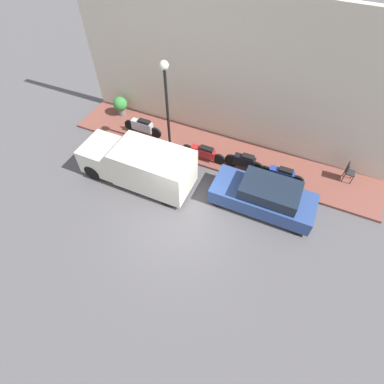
{
  "coord_description": "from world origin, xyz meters",
  "views": [
    {
      "loc": [
        -5.91,
        -3.21,
        9.99
      ],
      "look_at": [
        1.09,
        -0.08,
        0.6
      ],
      "focal_mm": 28.0,
      "sensor_mm": 36.0,
      "label": 1
    }
  ],
  "objects_px": {
    "scooter_silver": "(142,126)",
    "delivery_van": "(138,164)",
    "motorcycle_blue": "(281,174)",
    "cafe_chair": "(349,171)",
    "potted_plant": "(120,105)",
    "parked_car": "(264,196)",
    "motorcycle_black": "(244,162)",
    "streetlamp": "(166,93)",
    "motorcycle_red": "(203,152)"
  },
  "relations": [
    {
      "from": "motorcycle_black",
      "to": "potted_plant",
      "type": "relative_size",
      "value": 1.76
    },
    {
      "from": "motorcycle_blue",
      "to": "motorcycle_black",
      "type": "bearing_deg",
      "value": 87.97
    },
    {
      "from": "delivery_van",
      "to": "scooter_silver",
      "type": "bearing_deg",
      "value": 27.56
    },
    {
      "from": "potted_plant",
      "to": "cafe_chair",
      "type": "height_order",
      "value": "potted_plant"
    },
    {
      "from": "parked_car",
      "to": "motorcycle_blue",
      "type": "relative_size",
      "value": 2.04
    },
    {
      "from": "delivery_van",
      "to": "streetlamp",
      "type": "xyz_separation_m",
      "value": [
        2.27,
        -0.32,
        2.15
      ]
    },
    {
      "from": "cafe_chair",
      "to": "scooter_silver",
      "type": "bearing_deg",
      "value": 95.42
    },
    {
      "from": "parked_car",
      "to": "streetlamp",
      "type": "distance_m",
      "value": 5.77
    },
    {
      "from": "motorcycle_blue",
      "to": "scooter_silver",
      "type": "bearing_deg",
      "value": 86.97
    },
    {
      "from": "delivery_van",
      "to": "motorcycle_blue",
      "type": "xyz_separation_m",
      "value": [
        2.27,
        -5.66,
        -0.38
      ]
    },
    {
      "from": "motorcycle_red",
      "to": "scooter_silver",
      "type": "distance_m",
      "value": 3.48
    },
    {
      "from": "delivery_van",
      "to": "motorcycle_blue",
      "type": "distance_m",
      "value": 6.11
    },
    {
      "from": "motorcycle_red",
      "to": "cafe_chair",
      "type": "height_order",
      "value": "cafe_chair"
    },
    {
      "from": "scooter_silver",
      "to": "delivery_van",
      "type": "bearing_deg",
      "value": -152.44
    },
    {
      "from": "parked_car",
      "to": "motorcycle_black",
      "type": "height_order",
      "value": "parked_car"
    },
    {
      "from": "potted_plant",
      "to": "parked_car",
      "type": "bearing_deg",
      "value": -108.41
    },
    {
      "from": "delivery_van",
      "to": "motorcycle_black",
      "type": "height_order",
      "value": "delivery_van"
    },
    {
      "from": "delivery_van",
      "to": "streetlamp",
      "type": "relative_size",
      "value": 1.13
    },
    {
      "from": "motorcycle_black",
      "to": "cafe_chair",
      "type": "xyz_separation_m",
      "value": [
        1.23,
        -4.26,
        0.06
      ]
    },
    {
      "from": "motorcycle_blue",
      "to": "motorcycle_black",
      "type": "distance_m",
      "value": 1.67
    },
    {
      "from": "motorcycle_black",
      "to": "potted_plant",
      "type": "bearing_deg",
      "value": 80.14
    },
    {
      "from": "motorcycle_blue",
      "to": "streetlamp",
      "type": "bearing_deg",
      "value": 89.99
    },
    {
      "from": "motorcycle_blue",
      "to": "potted_plant",
      "type": "xyz_separation_m",
      "value": [
        1.32,
        8.91,
        0.16
      ]
    },
    {
      "from": "delivery_van",
      "to": "potted_plant",
      "type": "xyz_separation_m",
      "value": [
        3.58,
        3.24,
        -0.23
      ]
    },
    {
      "from": "delivery_van",
      "to": "motorcycle_blue",
      "type": "bearing_deg",
      "value": -68.17
    },
    {
      "from": "scooter_silver",
      "to": "potted_plant",
      "type": "relative_size",
      "value": 2.01
    },
    {
      "from": "motorcycle_black",
      "to": "delivery_van",
      "type": "bearing_deg",
      "value": 120.26
    },
    {
      "from": "scooter_silver",
      "to": "parked_car",
      "type": "bearing_deg",
      "value": -105.89
    },
    {
      "from": "motorcycle_blue",
      "to": "cafe_chair",
      "type": "distance_m",
      "value": 2.89
    },
    {
      "from": "motorcycle_red",
      "to": "delivery_van",
      "type": "bearing_deg",
      "value": 136.81
    },
    {
      "from": "motorcycle_black",
      "to": "streetlamp",
      "type": "height_order",
      "value": "streetlamp"
    },
    {
      "from": "scooter_silver",
      "to": "cafe_chair",
      "type": "relative_size",
      "value": 2.22
    },
    {
      "from": "motorcycle_blue",
      "to": "motorcycle_black",
      "type": "xyz_separation_m",
      "value": [
        0.06,
        1.67,
        0.03
      ]
    },
    {
      "from": "motorcycle_red",
      "to": "streetlamp",
      "type": "bearing_deg",
      "value": 88.11
    },
    {
      "from": "scooter_silver",
      "to": "potted_plant",
      "type": "bearing_deg",
      "value": 63.17
    },
    {
      "from": "delivery_van",
      "to": "scooter_silver",
      "type": "xyz_separation_m",
      "value": [
        2.64,
        1.38,
        -0.36
      ]
    },
    {
      "from": "cafe_chair",
      "to": "parked_car",
      "type": "bearing_deg",
      "value": 133.86
    },
    {
      "from": "scooter_silver",
      "to": "motorcycle_blue",
      "type": "bearing_deg",
      "value": -93.03
    },
    {
      "from": "motorcycle_red",
      "to": "motorcycle_black",
      "type": "bearing_deg",
      "value": -86.53
    },
    {
      "from": "motorcycle_blue",
      "to": "streetlamp",
      "type": "xyz_separation_m",
      "value": [
        0.0,
        5.34,
        2.54
      ]
    },
    {
      "from": "motorcycle_black",
      "to": "cafe_chair",
      "type": "height_order",
      "value": "cafe_chair"
    },
    {
      "from": "streetlamp",
      "to": "cafe_chair",
      "type": "bearing_deg",
      "value": -80.8
    },
    {
      "from": "motorcycle_red",
      "to": "cafe_chair",
      "type": "distance_m",
      "value": 6.32
    },
    {
      "from": "motorcycle_black",
      "to": "cafe_chair",
      "type": "bearing_deg",
      "value": -73.94
    },
    {
      "from": "parked_car",
      "to": "cafe_chair",
      "type": "bearing_deg",
      "value": -46.14
    },
    {
      "from": "parked_car",
      "to": "streetlamp",
      "type": "xyz_separation_m",
      "value": [
        1.53,
        5.0,
        2.45
      ]
    },
    {
      "from": "motorcycle_black",
      "to": "scooter_silver",
      "type": "relative_size",
      "value": 0.87
    },
    {
      "from": "scooter_silver",
      "to": "streetlamp",
      "type": "xyz_separation_m",
      "value": [
        -0.37,
        -1.7,
        2.52
      ]
    },
    {
      "from": "motorcycle_blue",
      "to": "delivery_van",
      "type": "bearing_deg",
      "value": 111.83
    },
    {
      "from": "scooter_silver",
      "to": "potted_plant",
      "type": "height_order",
      "value": "potted_plant"
    }
  ]
}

